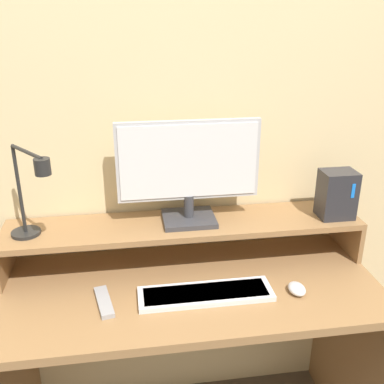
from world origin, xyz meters
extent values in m
cube|color=beige|center=(0.00, 0.61, 1.25)|extent=(6.00, 0.05, 2.50)
cube|color=olive|center=(0.00, 0.29, 0.74)|extent=(1.31, 0.58, 0.03)
cube|color=olive|center=(0.64, 0.29, 0.36)|extent=(0.03, 0.58, 0.72)
cube|color=olive|center=(-0.65, 0.45, 0.82)|extent=(0.02, 0.24, 0.14)
cube|color=olive|center=(0.65, 0.45, 0.82)|extent=(0.02, 0.24, 0.14)
cube|color=olive|center=(0.00, 0.45, 0.91)|extent=(1.31, 0.24, 0.02)
cube|color=#38383D|center=(0.02, 0.47, 0.93)|extent=(0.19, 0.17, 0.02)
cylinder|color=#38383D|center=(0.02, 0.47, 0.98)|extent=(0.04, 0.04, 0.08)
cube|color=#B7B7BC|center=(0.02, 0.47, 1.15)|extent=(0.51, 0.02, 0.29)
cube|color=silver|center=(0.02, 0.46, 1.15)|extent=(0.48, 0.01, 0.26)
cylinder|color=black|center=(-0.56, 0.44, 0.92)|extent=(0.10, 0.10, 0.01)
cylinder|color=black|center=(-0.56, 0.44, 1.08)|extent=(0.01, 0.01, 0.31)
cylinder|color=black|center=(-0.50, 0.37, 1.24)|extent=(0.12, 0.16, 0.01)
cylinder|color=black|center=(-0.44, 0.29, 1.21)|extent=(0.05, 0.05, 0.05)
cube|color=#28282D|center=(0.57, 0.42, 1.01)|extent=(0.13, 0.10, 0.18)
cube|color=#1972F2|center=(0.60, 0.37, 1.04)|extent=(0.01, 0.00, 0.05)
cube|color=silver|center=(0.04, 0.22, 0.76)|extent=(0.45, 0.13, 0.02)
cube|color=#AFAFB3|center=(0.04, 0.22, 0.77)|extent=(0.41, 0.10, 0.01)
ellipsoid|color=silver|center=(0.35, 0.19, 0.77)|extent=(0.06, 0.08, 0.03)
cube|color=#99999E|center=(-0.30, 0.22, 0.76)|extent=(0.07, 0.17, 0.02)
camera|label=1|loc=(-0.20, -1.02, 1.64)|focal=42.00mm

